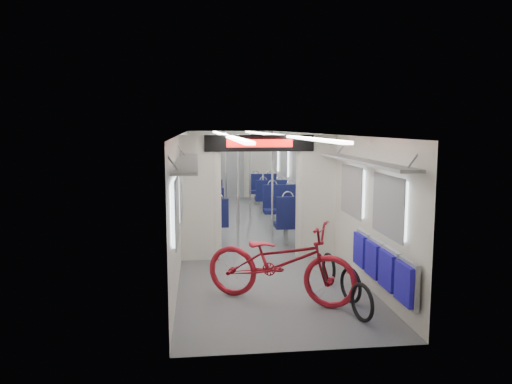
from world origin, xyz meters
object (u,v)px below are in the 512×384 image
at_px(flip_bench, 382,265).
at_px(bike_hoop_c, 329,270).
at_px(bike_hoop_b, 351,287).
at_px(seat_bay_near_right, 289,210).
at_px(stanchion_near_right, 272,192).
at_px(bicycle, 280,262).
at_px(stanchion_far_right, 250,176).
at_px(seat_bay_far_right, 267,191).
at_px(stanchion_near_left, 238,193).
at_px(seat_bay_near_left, 207,212).
at_px(seat_bay_far_left, 205,192).
at_px(bike_hoop_a, 362,304).
at_px(stanchion_far_left, 226,176).

relative_size(flip_bench, bike_hoop_c, 4.42).
bearing_deg(bike_hoop_b, flip_bench, -22.05).
height_order(seat_bay_near_right, stanchion_near_right, stanchion_near_right).
height_order(bicycle, bike_hoop_c, bicycle).
bearing_deg(stanchion_far_right, seat_bay_near_right, -71.77).
height_order(seat_bay_near_right, seat_bay_far_right, seat_bay_near_right).
relative_size(bike_hoop_c, stanchion_near_left, 0.21).
height_order(bike_hoop_c, seat_bay_far_right, seat_bay_far_right).
distance_m(seat_bay_near_left, seat_bay_near_right, 1.88).
xyz_separation_m(flip_bench, seat_bay_near_left, (-2.29, 4.84, -0.05)).
xyz_separation_m(bike_hoop_c, seat_bay_far_left, (-1.83, 7.07, 0.34)).
height_order(bike_hoop_a, bike_hoop_b, bike_hoop_b).
relative_size(flip_bench, seat_bay_near_right, 0.97).
xyz_separation_m(bicycle, bike_hoop_a, (0.91, -0.85, -0.35)).
relative_size(flip_bench, stanchion_far_right, 0.94).
bearing_deg(stanchion_far_left, bike_hoop_b, -78.35).
bearing_deg(seat_bay_far_right, bicycle, -96.63).
relative_size(bicycle, seat_bay_near_left, 1.12).
relative_size(seat_bay_near_left, seat_bay_far_right, 1.00).
height_order(seat_bay_near_left, seat_bay_near_right, seat_bay_near_right).
bearing_deg(stanchion_near_left, bike_hoop_b, -67.43).
distance_m(bike_hoop_a, seat_bay_near_left, 5.68).
relative_size(bicycle, bike_hoop_a, 4.34).
xyz_separation_m(flip_bench, bike_hoop_b, (-0.38, 0.15, -0.35)).
xyz_separation_m(bicycle, flip_bench, (1.35, -0.34, 0.01)).
distance_m(stanchion_far_left, stanchion_far_right, 0.64).
xyz_separation_m(seat_bay_near_left, seat_bay_far_right, (1.87, 3.51, 0.00)).
xyz_separation_m(seat_bay_near_left, stanchion_far_left, (0.55, 1.90, 0.62)).
relative_size(bike_hoop_a, bike_hoop_b, 0.99).
relative_size(bike_hoop_c, seat_bay_near_right, 0.22).
bearing_deg(seat_bay_near_left, bike_hoop_c, -64.19).
xyz_separation_m(seat_bay_far_left, stanchion_far_left, (0.55, -1.38, 0.59)).
bearing_deg(flip_bench, stanchion_far_left, 104.45).
bearing_deg(stanchion_near_left, bike_hoop_c, -61.36).
bearing_deg(stanchion_near_right, seat_bay_far_left, 105.17).
bearing_deg(stanchion_near_right, bike_hoop_a, -81.77).
distance_m(bicycle, stanchion_near_right, 3.12).
height_order(flip_bench, stanchion_near_left, stanchion_near_left).
distance_m(bike_hoop_b, bike_hoop_c, 0.90).
bearing_deg(flip_bench, seat_bay_far_right, 92.87).
bearing_deg(seat_bay_far_right, stanchion_near_right, -96.73).
distance_m(bike_hoop_a, stanchion_far_right, 7.31).
relative_size(bike_hoop_b, seat_bay_far_right, 0.26).
xyz_separation_m(bike_hoop_b, seat_bay_near_right, (-0.04, 4.48, 0.33)).
xyz_separation_m(flip_bench, bike_hoop_c, (-0.45, 1.05, -0.36)).
bearing_deg(seat_bay_near_left, stanchion_near_left, -68.66).
relative_size(bicycle, seat_bay_near_right, 0.98).
xyz_separation_m(seat_bay_near_right, stanchion_far_left, (-1.32, 2.11, 0.59)).
distance_m(seat_bay_far_right, stanchion_far_left, 2.17).
bearing_deg(seat_bay_far_left, bike_hoop_a, -77.93).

